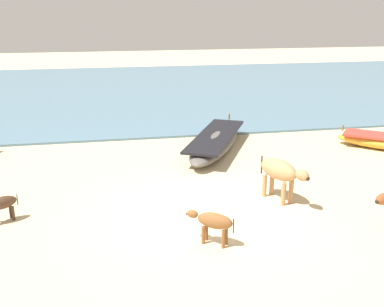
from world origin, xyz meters
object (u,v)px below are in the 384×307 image
cow_adult_tan (280,172)px  calf_near_dark (0,204)px  fishing_boat_1 (215,142)px  calf_far_brown (213,222)px

cow_adult_tan → calf_near_dark: (-6.45, 0.01, -0.32)m
fishing_boat_1 → calf_far_brown: fishing_boat_1 is taller
cow_adult_tan → calf_near_dark: size_ratio=1.82×
fishing_boat_1 → calf_far_brown: 6.29m
calf_near_dark → calf_far_brown: (4.36, -1.84, 0.06)m
cow_adult_tan → calf_far_brown: size_ratio=1.65×
calf_far_brown → fishing_boat_1: bearing=-68.3°
fishing_boat_1 → calf_near_dark: bearing=152.7°
fishing_boat_1 → calf_near_dark: fishing_boat_1 is taller
cow_adult_tan → fishing_boat_1: bearing=164.3°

